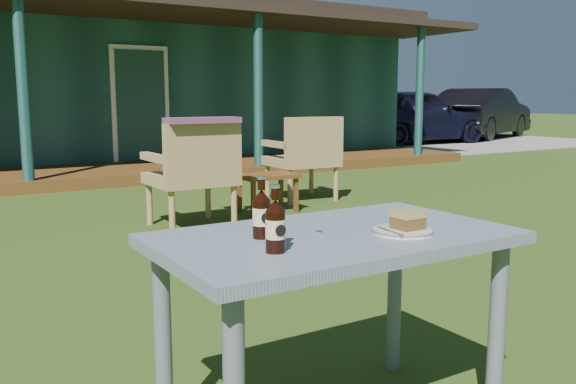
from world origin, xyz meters
TOP-DOWN VIEW (x-y plane):
  - ground at (0.00, 0.00)m, footprint 80.00×80.00m
  - gravel_strip at (10.50, 8.50)m, footprint 9.00×6.00m
  - car_near at (9.75, 8.44)m, footprint 4.24×1.74m
  - car_far at (13.02, 9.00)m, footprint 4.63×2.97m
  - cafe_table at (0.00, -1.60)m, footprint 1.20×0.70m
  - plate at (0.19, -1.73)m, footprint 0.20×0.20m
  - cake_slice at (0.21, -1.73)m, footprint 0.09×0.09m
  - fork at (0.12, -1.74)m, footprint 0.03×0.14m
  - cola_bottle_near at (-0.25, -1.54)m, footprint 0.06×0.06m
  - cola_bottle_far at (-0.30, -1.72)m, footprint 0.06×0.06m
  - bottle_cap at (-0.05, -1.58)m, footprint 0.03×0.03m
  - armchair_left at (0.95, 1.83)m, footprint 0.72×0.68m
  - armchair_right at (2.63, 2.57)m, footprint 0.75×0.71m
  - floral_throw at (0.95, 1.64)m, footprint 0.66×0.23m
  - side_table at (1.89, 2.15)m, footprint 0.60×0.40m

SIDE VIEW (x-z plane):
  - ground at x=0.00m, z-range 0.00..0.00m
  - gravel_strip at x=10.50m, z-range 0.00..0.02m
  - side_table at x=1.89m, z-range 0.14..0.54m
  - armchair_left at x=0.95m, z-range 0.06..1.02m
  - armchair_right at x=2.63m, z-range 0.06..1.02m
  - cafe_table at x=0.00m, z-range 0.26..0.98m
  - car_near at x=9.75m, z-range 0.00..1.44m
  - car_far at x=13.02m, z-range 0.00..1.44m
  - bottle_cap at x=-0.05m, z-range 0.72..0.73m
  - plate at x=0.19m, z-range 0.72..0.74m
  - fork at x=0.12m, z-range 0.73..0.74m
  - cake_slice at x=0.21m, z-range 0.73..0.80m
  - cola_bottle_far at x=-0.30m, z-range 0.70..0.90m
  - cola_bottle_near at x=-0.25m, z-range 0.70..0.90m
  - floral_throw at x=0.95m, z-range 0.96..1.01m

